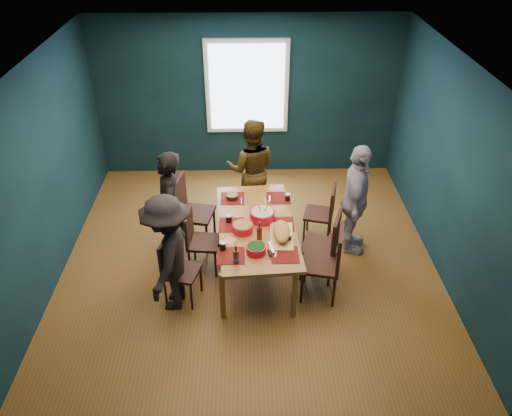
{
  "coord_description": "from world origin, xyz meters",
  "views": [
    {
      "loc": [
        -0.04,
        -5.35,
        4.39
      ],
      "look_at": [
        0.08,
        -0.23,
        0.99
      ],
      "focal_mm": 35.0,
      "sensor_mm": 36.0,
      "label": 1
    }
  ],
  "objects_px": {
    "chair_left_near": "(175,265)",
    "cutting_board": "(281,233)",
    "chair_left_mid": "(197,237)",
    "bowl_herbs": "(256,249)",
    "dining_table": "(257,229)",
    "chair_right_far": "(325,210)",
    "chair_right_near": "(329,259)",
    "person_near_left": "(168,254)",
    "person_back": "(252,169)",
    "person_far_left": "(170,208)",
    "bowl_dumpling": "(262,215)",
    "chair_left_far": "(188,207)",
    "person_right": "(355,200)",
    "bowl_salad": "(243,227)",
    "chair_right_mid": "(327,242)"
  },
  "relations": [
    {
      "from": "chair_left_near",
      "to": "cutting_board",
      "type": "height_order",
      "value": "cutting_board"
    },
    {
      "from": "chair_left_mid",
      "to": "bowl_herbs",
      "type": "xyz_separation_m",
      "value": [
        0.75,
        -0.61,
        0.27
      ]
    },
    {
      "from": "dining_table",
      "to": "bowl_herbs",
      "type": "height_order",
      "value": "bowl_herbs"
    },
    {
      "from": "chair_left_mid",
      "to": "chair_right_far",
      "type": "relative_size",
      "value": 1.01
    },
    {
      "from": "chair_right_near",
      "to": "person_near_left",
      "type": "distance_m",
      "value": 1.9
    },
    {
      "from": "dining_table",
      "to": "chair_left_near",
      "type": "xyz_separation_m",
      "value": [
        -0.99,
        -0.51,
        -0.15
      ]
    },
    {
      "from": "chair_right_far",
      "to": "person_back",
      "type": "relative_size",
      "value": 0.56
    },
    {
      "from": "dining_table",
      "to": "person_far_left",
      "type": "height_order",
      "value": "person_far_left"
    },
    {
      "from": "chair_right_near",
      "to": "bowl_dumpling",
      "type": "bearing_deg",
      "value": 153.25
    },
    {
      "from": "chair_left_far",
      "to": "person_right",
      "type": "height_order",
      "value": "person_right"
    },
    {
      "from": "dining_table",
      "to": "chair_right_far",
      "type": "relative_size",
      "value": 2.25
    },
    {
      "from": "chair_right_far",
      "to": "bowl_salad",
      "type": "distance_m",
      "value": 1.41
    },
    {
      "from": "cutting_board",
      "to": "chair_left_near",
      "type": "bearing_deg",
      "value": -166.87
    },
    {
      "from": "chair_left_near",
      "to": "bowl_dumpling",
      "type": "height_order",
      "value": "bowl_dumpling"
    },
    {
      "from": "person_far_left",
      "to": "person_near_left",
      "type": "height_order",
      "value": "person_far_left"
    },
    {
      "from": "chair_right_near",
      "to": "person_right",
      "type": "xyz_separation_m",
      "value": [
        0.47,
        0.94,
        0.22
      ]
    },
    {
      "from": "person_back",
      "to": "cutting_board",
      "type": "xyz_separation_m",
      "value": [
        0.34,
        -1.61,
        0.01
      ]
    },
    {
      "from": "chair_left_mid",
      "to": "person_near_left",
      "type": "height_order",
      "value": "person_near_left"
    },
    {
      "from": "chair_right_mid",
      "to": "cutting_board",
      "type": "height_order",
      "value": "chair_right_mid"
    },
    {
      "from": "chair_left_far",
      "to": "chair_right_mid",
      "type": "xyz_separation_m",
      "value": [
        1.81,
        -0.77,
        -0.05
      ]
    },
    {
      "from": "person_back",
      "to": "cutting_board",
      "type": "height_order",
      "value": "person_back"
    },
    {
      "from": "chair_left_far",
      "to": "chair_right_near",
      "type": "distance_m",
      "value": 2.11
    },
    {
      "from": "bowl_salad",
      "to": "person_back",
      "type": "bearing_deg",
      "value": 84.82
    },
    {
      "from": "person_right",
      "to": "chair_right_mid",
      "type": "bearing_deg",
      "value": 153.26
    },
    {
      "from": "cutting_board",
      "to": "bowl_salad",
      "type": "bearing_deg",
      "value": 166.48
    },
    {
      "from": "chair_left_far",
      "to": "bowl_herbs",
      "type": "height_order",
      "value": "chair_left_far"
    },
    {
      "from": "bowl_salad",
      "to": "bowl_dumpling",
      "type": "height_order",
      "value": "bowl_dumpling"
    },
    {
      "from": "person_near_left",
      "to": "bowl_dumpling",
      "type": "height_order",
      "value": "person_near_left"
    },
    {
      "from": "chair_left_far",
      "to": "cutting_board",
      "type": "relative_size",
      "value": 1.47
    },
    {
      "from": "person_near_left",
      "to": "bowl_dumpling",
      "type": "bearing_deg",
      "value": 131.12
    },
    {
      "from": "chair_right_mid",
      "to": "bowl_herbs",
      "type": "distance_m",
      "value": 1.02
    },
    {
      "from": "person_far_left",
      "to": "bowl_dumpling",
      "type": "relative_size",
      "value": 4.97
    },
    {
      "from": "chair_right_far",
      "to": "chair_left_near",
      "type": "bearing_deg",
      "value": -134.76
    },
    {
      "from": "chair_left_far",
      "to": "bowl_dumpling",
      "type": "distance_m",
      "value": 1.14
    },
    {
      "from": "chair_left_far",
      "to": "person_near_left",
      "type": "bearing_deg",
      "value": -83.24
    },
    {
      "from": "dining_table",
      "to": "person_far_left",
      "type": "relative_size",
      "value": 1.23
    },
    {
      "from": "chair_right_near",
      "to": "cutting_board",
      "type": "bearing_deg",
      "value": 168.31
    },
    {
      "from": "chair_right_far",
      "to": "bowl_dumpling",
      "type": "relative_size",
      "value": 2.72
    },
    {
      "from": "chair_right_mid",
      "to": "chair_right_near",
      "type": "distance_m",
      "value": 0.37
    },
    {
      "from": "chair_right_near",
      "to": "person_back",
      "type": "relative_size",
      "value": 0.64
    },
    {
      "from": "chair_left_mid",
      "to": "bowl_herbs",
      "type": "relative_size",
      "value": 3.76
    },
    {
      "from": "dining_table",
      "to": "chair_right_near",
      "type": "height_order",
      "value": "chair_right_near"
    },
    {
      "from": "cutting_board",
      "to": "dining_table",
      "type": "bearing_deg",
      "value": 139.82
    },
    {
      "from": "chair_left_near",
      "to": "bowl_dumpling",
      "type": "relative_size",
      "value": 2.71
    },
    {
      "from": "bowl_dumpling",
      "to": "bowl_herbs",
      "type": "xyz_separation_m",
      "value": [
        -0.1,
        -0.67,
        -0.02
      ]
    },
    {
      "from": "dining_table",
      "to": "person_near_left",
      "type": "relative_size",
      "value": 1.28
    },
    {
      "from": "chair_left_mid",
      "to": "person_right",
      "type": "bearing_deg",
      "value": 15.89
    },
    {
      "from": "person_back",
      "to": "bowl_herbs",
      "type": "distance_m",
      "value": 1.89
    },
    {
      "from": "chair_right_far",
      "to": "bowl_herbs",
      "type": "bearing_deg",
      "value": -114.55
    },
    {
      "from": "bowl_dumpling",
      "to": "bowl_herbs",
      "type": "relative_size",
      "value": 1.37
    }
  ]
}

